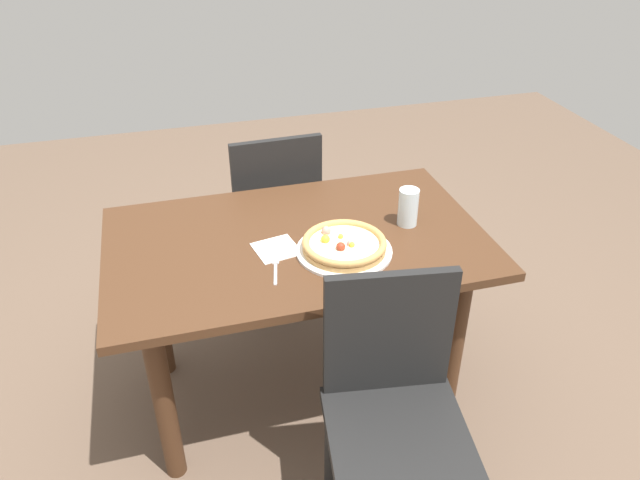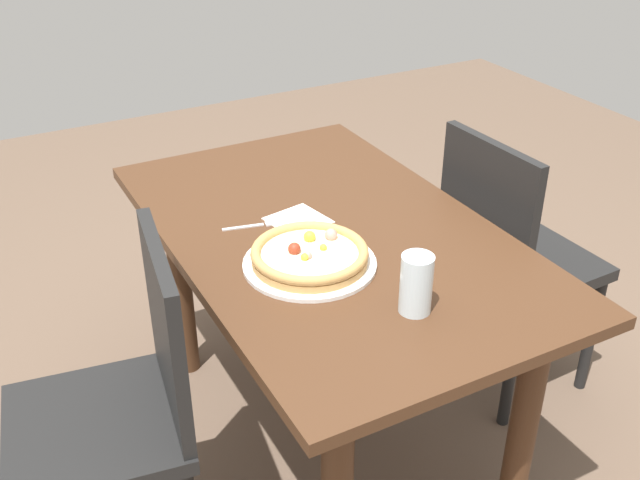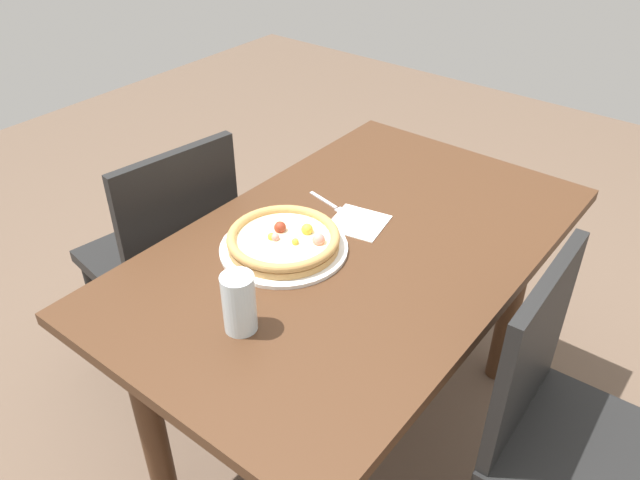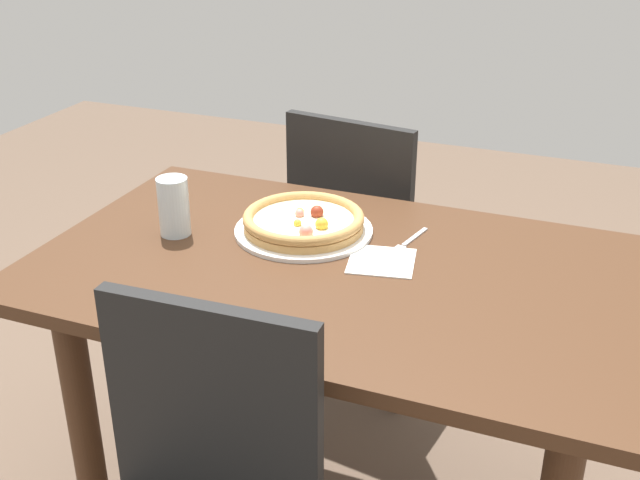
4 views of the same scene
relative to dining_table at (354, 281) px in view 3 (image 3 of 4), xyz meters
The scene contains 9 objects.
ground_plane 0.60m from the dining_table, ahead, with size 6.00×6.00×0.00m, color brown.
dining_table is the anchor object (origin of this frame).
chair_near 0.64m from the dining_table, 77.56° to the right, with size 0.45×0.45×0.89m.
chair_far 0.62m from the dining_table, 86.95° to the left, with size 0.41×0.41×0.89m.
plate 0.22m from the dining_table, 43.85° to the right, with size 0.32×0.32×0.01m, color white.
pizza 0.24m from the dining_table, 43.89° to the right, with size 0.28×0.28×0.05m.
fork 0.22m from the dining_table, 125.12° to the right, with size 0.05×0.16×0.00m.
drinking_glass 0.45m from the dining_table, ahead, with size 0.07×0.07×0.14m, color silver.
napkin 0.16m from the dining_table, 148.68° to the right, with size 0.14×0.14×0.00m, color white.
Camera 3 is at (1.08, 0.73, 1.64)m, focal length 35.30 mm.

